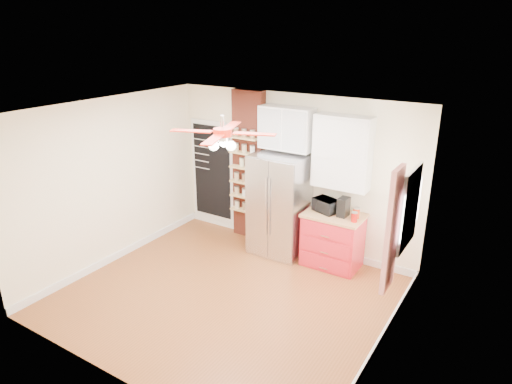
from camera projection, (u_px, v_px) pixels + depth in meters
The scene contains 21 objects.
floor at pixel (227, 296), 6.66m from camera, with size 4.50×4.50×0.00m, color brown.
ceiling at pixel (222, 111), 5.74m from camera, with size 4.50×4.50×0.00m, color white.
wall_back at pixel (293, 173), 7.79m from camera, with size 4.50×0.02×2.70m, color #FFF4CD.
wall_front at pixel (109, 274), 4.61m from camera, with size 4.50×0.02×2.70m, color #FFF4CD.
wall_left at pixel (111, 182), 7.33m from camera, with size 0.02×4.00×2.70m, color #FFF4CD.
wall_right at pixel (388, 251), 5.08m from camera, with size 0.02×4.00×2.70m, color #FFF4CD.
chalkboard at pixel (213, 171), 8.70m from camera, with size 0.95×0.05×1.95m.
brick_pillar at pixel (249, 166), 8.15m from camera, with size 0.60×0.16×2.70m, color brown.
fridge at pixel (279, 205), 7.69m from camera, with size 0.90×0.70×1.75m, color silver.
upper_glass_cabinet at pixel (287, 128), 7.41m from camera, with size 0.90×0.35×0.70m, color white.
red_cabinet at pixel (333, 240), 7.39m from camera, with size 0.94×0.64×0.90m.
upper_shelf_unit at pixel (342, 152), 7.03m from camera, with size 0.90×0.30×1.15m, color white.
window at pixel (410, 208), 5.74m from camera, with size 0.04×0.75×1.05m, color white.
curtain at pixel (392, 230), 5.36m from camera, with size 0.06×0.40×1.55m, color red.
ceiling_fan at pixel (223, 133), 5.83m from camera, with size 1.40×1.40×0.44m.
toaster_oven at pixel (326, 205), 7.30m from camera, with size 0.39×0.27×0.22m, color black.
coffee_maker at pixel (344, 207), 7.11m from camera, with size 0.14×0.21×0.31m, color black.
canister_left at pixel (354, 217), 6.93m from camera, with size 0.09×0.09×0.15m, color #A40D09.
canister_right at pixel (356, 213), 7.07m from camera, with size 0.10×0.10×0.16m, color #B7280A.
pantry_jar_oats at pixel (242, 162), 8.06m from camera, with size 0.08×0.08×0.14m, color beige.
pantry_jar_beans at pixel (252, 164), 7.96m from camera, with size 0.08×0.08×0.14m, color olive.
Camera 1 is at (3.42, -4.63, 3.71)m, focal length 32.00 mm.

